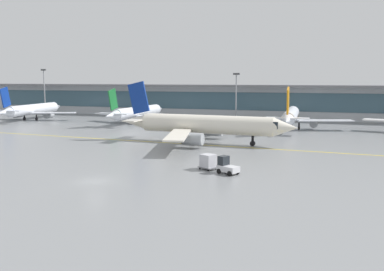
% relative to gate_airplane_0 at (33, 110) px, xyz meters
% --- Properties ---
extents(ground_plane, '(400.00, 400.00, 0.00)m').
position_rel_gate_airplane_0_xyz_m(ground_plane, '(53.33, -55.57, -2.80)').
color(ground_plane, gray).
extents(taxiway_centreline_stripe, '(109.89, 5.59, 0.01)m').
position_rel_gate_airplane_0_xyz_m(taxiway_centreline_stripe, '(57.69, -27.67, -2.80)').
color(taxiway_centreline_stripe, yellow).
rests_on(taxiway_centreline_stripe, ground_plane).
extents(terminal_concourse, '(175.69, 11.00, 9.60)m').
position_rel_gate_airplane_0_xyz_m(terminal_concourse, '(53.33, 24.69, 2.11)').
color(terminal_concourse, '#B2B7BC').
rests_on(terminal_concourse, ground_plane).
extents(gate_airplane_0, '(26.17, 28.24, 9.35)m').
position_rel_gate_airplane_0_xyz_m(gate_airplane_0, '(0.00, 0.00, 0.00)').
color(gate_airplane_0, silver).
rests_on(gate_airplane_0, ground_plane).
extents(gate_airplane_1, '(25.54, 27.59, 9.13)m').
position_rel_gate_airplane_0_xyz_m(gate_airplane_1, '(31.40, 1.30, -0.06)').
color(gate_airplane_1, silver).
rests_on(gate_airplane_1, ground_plane).
extents(gate_airplane_2, '(27.37, 29.38, 9.75)m').
position_rel_gate_airplane_0_xyz_m(gate_airplane_2, '(70.04, 0.78, 0.12)').
color(gate_airplane_2, silver).
rests_on(gate_airplane_2, ground_plane).
extents(taxiing_regional_jet, '(32.88, 30.57, 10.90)m').
position_rel_gate_airplane_0_xyz_m(taxiing_regional_jet, '(57.27, -25.65, 0.46)').
color(taxiing_regional_jet, silver).
rests_on(taxiing_regional_jet, ground_plane).
extents(baggage_tug, '(2.95, 2.52, 2.10)m').
position_rel_gate_airplane_0_xyz_m(baggage_tug, '(66.44, -47.38, -1.91)').
color(baggage_tug, silver).
rests_on(baggage_tug, ground_plane).
extents(cargo_dolly_lead, '(2.61, 2.41, 1.94)m').
position_rel_gate_airplane_0_xyz_m(cargo_dolly_lead, '(63.68, -45.89, -1.75)').
color(cargo_dolly_lead, '#595B60').
rests_on(cargo_dolly_lead, ground_plane).
extents(apron_light_mast_0, '(1.80, 0.36, 14.35)m').
position_rel_gate_airplane_0_xyz_m(apron_light_mast_0, '(-7.67, 15.22, 5.06)').
color(apron_light_mast_0, gray).
rests_on(apron_light_mast_0, ground_plane).
extents(apron_light_mast_1, '(1.80, 0.36, 12.85)m').
position_rel_gate_airplane_0_xyz_m(apron_light_mast_1, '(54.35, 15.01, 4.30)').
color(apron_light_mast_1, gray).
rests_on(apron_light_mast_1, ground_plane).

